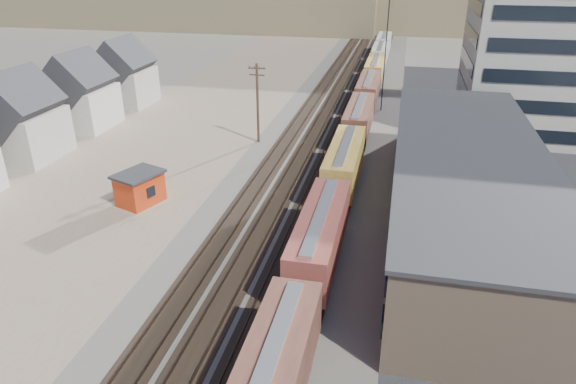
% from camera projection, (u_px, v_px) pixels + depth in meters
% --- Properties ---
extents(ballast_bed, '(18.00, 200.00, 0.06)m').
position_uv_depth(ballast_bed, '(333.00, 127.00, 71.22)').
color(ballast_bed, '#4C4742').
rests_on(ballast_bed, ground).
extents(dirt_yard, '(24.00, 180.00, 0.03)m').
position_uv_depth(dirt_yard, '(169.00, 140.00, 66.33)').
color(dirt_yard, '#786452').
rests_on(dirt_yard, ground).
extents(asphalt_lot, '(26.00, 120.00, 0.04)m').
position_uv_depth(asphalt_lot, '(522.00, 185.00, 53.64)').
color(asphalt_lot, '#232326').
rests_on(asphalt_lot, ground).
extents(rail_tracks, '(11.40, 200.00, 0.24)m').
position_uv_depth(rail_tracks, '(329.00, 127.00, 71.29)').
color(rail_tracks, black).
rests_on(rail_tracks, ground).
extents(freight_train, '(3.00, 119.74, 4.46)m').
position_uv_depth(freight_train, '(364.00, 103.00, 72.21)').
color(freight_train, black).
rests_on(freight_train, ground).
extents(warehouse, '(12.40, 40.40, 7.25)m').
position_uv_depth(warehouse, '(465.00, 186.00, 44.64)').
color(warehouse, '#A08264').
rests_on(warehouse, ground).
extents(office_tower, '(22.60, 18.60, 18.45)m').
position_uv_depth(office_tower, '(556.00, 62.00, 66.16)').
color(office_tower, '#9E998E').
rests_on(office_tower, ground).
extents(utility_pole_north, '(2.20, 0.32, 10.00)m').
position_uv_depth(utility_pole_north, '(258.00, 102.00, 63.58)').
color(utility_pole_north, '#382619').
rests_on(utility_pole_north, ground).
extents(radio_mast, '(1.20, 0.16, 18.00)m').
position_uv_depth(radio_mast, '(386.00, 50.00, 75.00)').
color(radio_mast, black).
rests_on(radio_mast, ground).
extents(maintenance_shed, '(4.65, 5.23, 3.18)m').
position_uv_depth(maintenance_shed, '(140.00, 188.00, 49.21)').
color(maintenance_shed, red).
rests_on(maintenance_shed, ground).
extents(parked_car_blue, '(5.47, 5.45, 1.47)m').
position_uv_depth(parked_car_blue, '(553.00, 137.00, 65.29)').
color(parked_car_blue, navy).
rests_on(parked_car_blue, ground).
extents(parked_car_far, '(2.57, 4.80, 1.55)m').
position_uv_depth(parked_car_far, '(567.00, 126.00, 69.25)').
color(parked_car_far, silver).
rests_on(parked_car_far, ground).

